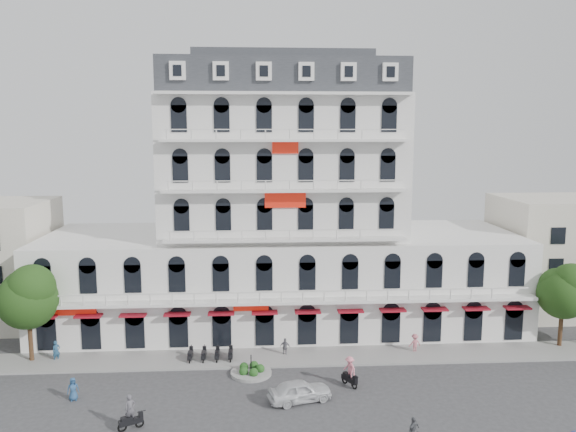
% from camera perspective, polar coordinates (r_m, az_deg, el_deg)
% --- Properties ---
extents(ground, '(120.00, 120.00, 0.00)m').
position_cam_1_polar(ground, '(40.18, 0.73, -19.20)').
color(ground, '#38383A').
rests_on(ground, ground).
extents(sidewalk, '(53.00, 4.00, 0.16)m').
position_cam_1_polar(sidewalk, '(48.28, -0.07, -14.15)').
color(sidewalk, gray).
rests_on(sidewalk, ground).
extents(main_building, '(45.00, 15.00, 25.80)m').
position_cam_1_polar(main_building, '(54.23, -0.63, -0.73)').
color(main_building, silver).
rests_on(main_building, ground).
extents(flank_building_east, '(14.00, 10.00, 12.00)m').
position_cam_1_polar(flank_building_east, '(65.59, 26.52, -3.53)').
color(flank_building_east, beige).
rests_on(flank_building_east, ground).
extents(traffic_island, '(3.20, 3.20, 1.60)m').
position_cam_1_polar(traffic_island, '(45.39, -3.77, -15.46)').
color(traffic_island, gray).
rests_on(traffic_island, ground).
extents(parked_scooter_row, '(4.40, 1.80, 1.10)m').
position_cam_1_polar(parked_scooter_row, '(48.20, -7.86, -14.37)').
color(parked_scooter_row, black).
rests_on(parked_scooter_row, ground).
extents(tree_west_inner, '(4.76, 4.76, 8.25)m').
position_cam_1_polar(tree_west_inner, '(50.26, -24.91, -7.29)').
color(tree_west_inner, '#382314').
rests_on(tree_west_inner, ground).
extents(tree_east_inner, '(4.40, 4.37, 7.57)m').
position_cam_1_polar(tree_east_inner, '(54.39, 26.25, -6.72)').
color(tree_east_inner, '#382314').
rests_on(tree_east_inner, ground).
extents(parked_car, '(4.80, 2.93, 1.53)m').
position_cam_1_polar(parked_car, '(41.12, 1.21, -17.33)').
color(parked_car, silver).
rests_on(parked_car, ground).
extents(rider_west, '(1.58, 0.98, 2.35)m').
position_cam_1_polar(rider_west, '(38.88, -15.72, -18.73)').
color(rider_west, black).
rests_on(rider_west, ground).
extents(rider_center, '(1.20, 1.53, 2.33)m').
position_cam_1_polar(rider_center, '(43.27, 6.28, -15.32)').
color(rider_center, black).
rests_on(rider_center, ground).
extents(pedestrian_left, '(0.94, 0.77, 1.65)m').
position_cam_1_polar(pedestrian_left, '(43.90, -21.00, -16.09)').
color(pedestrian_left, '#284D7A').
rests_on(pedestrian_left, ground).
extents(pedestrian_mid, '(0.97, 0.64, 1.53)m').
position_cam_1_polar(pedestrian_mid, '(48.48, -0.29, -13.17)').
color(pedestrian_mid, slate).
rests_on(pedestrian_mid, ground).
extents(pedestrian_right, '(1.17, 0.81, 1.66)m').
position_cam_1_polar(pedestrian_right, '(50.25, 12.75, -12.51)').
color(pedestrian_right, '#BF6571').
rests_on(pedestrian_right, ground).
extents(pedestrian_far, '(0.75, 0.74, 1.74)m').
position_cam_1_polar(pedestrian_far, '(51.07, -22.47, -12.57)').
color(pedestrian_far, navy).
rests_on(pedestrian_far, ground).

